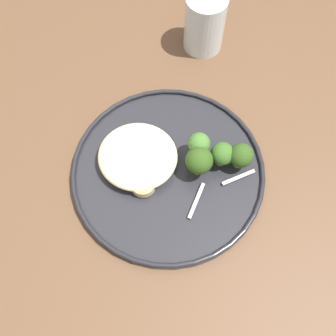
{
  "coord_description": "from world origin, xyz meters",
  "views": [
    {
      "loc": [
        -0.09,
        0.26,
        1.29
      ],
      "look_at": [
        -0.06,
        0.02,
        0.76
      ],
      "focal_mm": 41.82,
      "sensor_mm": 36.0,
      "label": 1
    }
  ],
  "objects_px": {
    "seared_scallop_on_noodles": "(144,140)",
    "broccoli_floret_left_leaning": "(222,153)",
    "seared_scallop_right_edge": "(143,184)",
    "dinner_plate": "(168,171)",
    "seared_scallop_large_seared": "(140,159)",
    "broccoli_floret_beside_noodles": "(241,156)",
    "water_glass": "(204,26)",
    "seared_scallop_half_hidden": "(126,151)",
    "broccoli_floret_split_head": "(199,145)",
    "broccoli_floret_right_tilted": "(199,161)"
  },
  "relations": [
    {
      "from": "seared_scallop_on_noodles",
      "to": "broccoli_floret_left_leaning",
      "type": "relative_size",
      "value": 0.77
    },
    {
      "from": "seared_scallop_right_edge",
      "to": "dinner_plate",
      "type": "bearing_deg",
      "value": -135.71
    },
    {
      "from": "seared_scallop_large_seared",
      "to": "broccoli_floret_beside_noodles",
      "type": "bearing_deg",
      "value": -173.83
    },
    {
      "from": "broccoli_floret_left_leaning",
      "to": "water_glass",
      "type": "xyz_separation_m",
      "value": [
        0.05,
        -0.23,
        0.01
      ]
    },
    {
      "from": "seared_scallop_on_noodles",
      "to": "seared_scallop_half_hidden",
      "type": "height_order",
      "value": "same"
    },
    {
      "from": "broccoli_floret_split_head",
      "to": "broccoli_floret_right_tilted",
      "type": "bearing_deg",
      "value": 96.26
    },
    {
      "from": "dinner_plate",
      "to": "seared_scallop_on_noodles",
      "type": "height_order",
      "value": "seared_scallop_on_noodles"
    },
    {
      "from": "dinner_plate",
      "to": "water_glass",
      "type": "height_order",
      "value": "water_glass"
    },
    {
      "from": "broccoli_floret_split_head",
      "to": "seared_scallop_on_noodles",
      "type": "bearing_deg",
      "value": -6.09
    },
    {
      "from": "dinner_plate",
      "to": "broccoli_floret_left_leaning",
      "type": "xyz_separation_m",
      "value": [
        -0.08,
        -0.03,
        0.03
      ]
    },
    {
      "from": "seared_scallop_large_seared",
      "to": "water_glass",
      "type": "distance_m",
      "value": 0.26
    },
    {
      "from": "seared_scallop_large_seared",
      "to": "seared_scallop_right_edge",
      "type": "relative_size",
      "value": 0.7
    },
    {
      "from": "seared_scallop_large_seared",
      "to": "broccoli_floret_left_leaning",
      "type": "bearing_deg",
      "value": -171.96
    },
    {
      "from": "seared_scallop_half_hidden",
      "to": "broccoli_floret_split_head",
      "type": "xyz_separation_m",
      "value": [
        -0.11,
        -0.01,
        0.02
      ]
    },
    {
      "from": "seared_scallop_large_seared",
      "to": "broccoli_floret_right_tilted",
      "type": "xyz_separation_m",
      "value": [
        -0.09,
        0.0,
        0.02
      ]
    },
    {
      "from": "seared_scallop_on_noodles",
      "to": "broccoli_floret_split_head",
      "type": "xyz_separation_m",
      "value": [
        -0.08,
        0.01,
        0.02
      ]
    },
    {
      "from": "water_glass",
      "to": "seared_scallop_half_hidden",
      "type": "bearing_deg",
      "value": 68.52
    },
    {
      "from": "broccoli_floret_beside_noodles",
      "to": "water_glass",
      "type": "height_order",
      "value": "water_glass"
    },
    {
      "from": "broccoli_floret_right_tilted",
      "to": "water_glass",
      "type": "xyz_separation_m",
      "value": [
        0.02,
        -0.25,
        -0.0
      ]
    },
    {
      "from": "seared_scallop_large_seared",
      "to": "seared_scallop_on_noodles",
      "type": "height_order",
      "value": "seared_scallop_on_noodles"
    },
    {
      "from": "seared_scallop_right_edge",
      "to": "broccoli_floret_split_head",
      "type": "relative_size",
      "value": 0.65
    },
    {
      "from": "seared_scallop_half_hidden",
      "to": "broccoli_floret_left_leaning",
      "type": "bearing_deg",
      "value": -177.17
    },
    {
      "from": "seared_scallop_large_seared",
      "to": "broccoli_floret_right_tilted",
      "type": "distance_m",
      "value": 0.09
    },
    {
      "from": "broccoli_floret_left_leaning",
      "to": "seared_scallop_large_seared",
      "type": "bearing_deg",
      "value": 8.04
    },
    {
      "from": "seared_scallop_large_seared",
      "to": "dinner_plate",
      "type": "bearing_deg",
      "value": 168.73
    },
    {
      "from": "dinner_plate",
      "to": "seared_scallop_on_noodles",
      "type": "bearing_deg",
      "value": -42.99
    },
    {
      "from": "seared_scallop_large_seared",
      "to": "broccoli_floret_split_head",
      "type": "distance_m",
      "value": 0.09
    },
    {
      "from": "broccoli_floret_beside_noodles",
      "to": "broccoli_floret_right_tilted",
      "type": "xyz_separation_m",
      "value": [
        0.06,
        0.02,
        0.01
      ]
    },
    {
      "from": "seared_scallop_large_seared",
      "to": "seared_scallop_half_hidden",
      "type": "xyz_separation_m",
      "value": [
        0.02,
        -0.01,
        0.0
      ]
    },
    {
      "from": "dinner_plate",
      "to": "seared_scallop_half_hidden",
      "type": "bearing_deg",
      "value": -15.39
    },
    {
      "from": "seared_scallop_right_edge",
      "to": "broccoli_floret_right_tilted",
      "type": "bearing_deg",
      "value": -154.27
    },
    {
      "from": "seared_scallop_large_seared",
      "to": "seared_scallop_on_noodles",
      "type": "distance_m",
      "value": 0.03
    },
    {
      "from": "seared_scallop_half_hidden",
      "to": "broccoli_floret_left_leaning",
      "type": "relative_size",
      "value": 0.65
    },
    {
      "from": "dinner_plate",
      "to": "seared_scallop_half_hidden",
      "type": "xyz_separation_m",
      "value": [
        0.07,
        -0.02,
        0.01
      ]
    },
    {
      "from": "broccoli_floret_left_leaning",
      "to": "broccoli_floret_split_head",
      "type": "distance_m",
      "value": 0.04
    },
    {
      "from": "seared_scallop_on_noodles",
      "to": "dinner_plate",
      "type": "bearing_deg",
      "value": 137.01
    },
    {
      "from": "seared_scallop_on_noodles",
      "to": "seared_scallop_half_hidden",
      "type": "relative_size",
      "value": 1.18
    },
    {
      "from": "seared_scallop_right_edge",
      "to": "broccoli_floret_left_leaning",
      "type": "relative_size",
      "value": 0.77
    },
    {
      "from": "broccoli_floret_right_tilted",
      "to": "seared_scallop_large_seared",
      "type": "bearing_deg",
      "value": -2.25
    },
    {
      "from": "dinner_plate",
      "to": "seared_scallop_large_seared",
      "type": "bearing_deg",
      "value": -11.27
    },
    {
      "from": "broccoli_floret_split_head",
      "to": "water_glass",
      "type": "xyz_separation_m",
      "value": [
        0.01,
        -0.23,
        -0.0
      ]
    },
    {
      "from": "dinner_plate",
      "to": "broccoli_floret_right_tilted",
      "type": "relative_size",
      "value": 5.06
    },
    {
      "from": "seared_scallop_large_seared",
      "to": "water_glass",
      "type": "bearing_deg",
      "value": -105.8
    },
    {
      "from": "dinner_plate",
      "to": "seared_scallop_right_edge",
      "type": "distance_m",
      "value": 0.05
    },
    {
      "from": "seared_scallop_on_noodles",
      "to": "broccoli_floret_beside_noodles",
      "type": "relative_size",
      "value": 0.73
    },
    {
      "from": "seared_scallop_large_seared",
      "to": "broccoli_floret_beside_noodles",
      "type": "distance_m",
      "value": 0.15
    },
    {
      "from": "seared_scallop_right_edge",
      "to": "broccoli_floret_right_tilted",
      "type": "relative_size",
      "value": 0.63
    },
    {
      "from": "broccoli_floret_split_head",
      "to": "broccoli_floret_left_leaning",
      "type": "bearing_deg",
      "value": 170.95
    },
    {
      "from": "seared_scallop_half_hidden",
      "to": "broccoli_floret_left_leaning",
      "type": "xyz_separation_m",
      "value": [
        -0.14,
        -0.01,
        0.02
      ]
    },
    {
      "from": "seared_scallop_on_noodles",
      "to": "broccoli_floret_split_head",
      "type": "height_order",
      "value": "broccoli_floret_split_head"
    }
  ]
}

